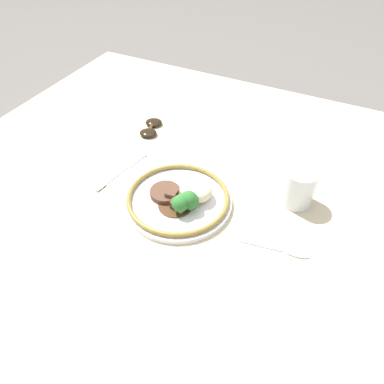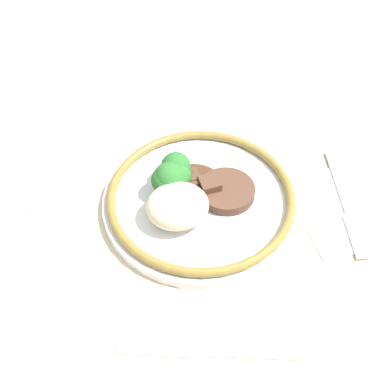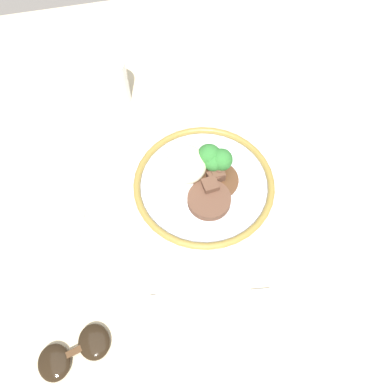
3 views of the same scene
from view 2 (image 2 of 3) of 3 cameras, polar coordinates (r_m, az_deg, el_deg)
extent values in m
plane|color=#5B5651|center=(0.73, 5.10, -3.80)|extent=(8.00, 8.00, 0.00)
cube|color=beige|center=(0.72, 5.18, -3.03)|extent=(1.27, 1.29, 0.03)
cube|color=white|center=(0.75, 17.26, -1.26)|extent=(0.18, 0.15, 0.00)
cylinder|color=white|center=(0.71, 0.94, -1.12)|extent=(0.26, 0.26, 0.01)
torus|color=olive|center=(0.70, 0.96, -0.45)|extent=(0.25, 0.25, 0.01)
ellipsoid|color=beige|center=(0.66, -1.46, -1.82)|extent=(0.08, 0.07, 0.05)
cylinder|color=brown|center=(0.70, 3.72, 0.08)|extent=(0.07, 0.07, 0.01)
cylinder|color=#51331E|center=(0.72, 0.19, 0.60)|extent=(0.08, 0.08, 0.00)
cube|color=brown|center=(0.71, -0.21, 1.31)|extent=(0.02, 0.02, 0.02)
cube|color=brown|center=(0.70, 1.90, 0.52)|extent=(0.03, 0.03, 0.03)
cube|color=brown|center=(0.71, -1.13, 1.24)|extent=(0.03, 0.03, 0.02)
cube|color=brown|center=(0.71, 0.25, 0.87)|extent=(0.03, 0.03, 0.02)
cylinder|color=#5B8E47|center=(0.71, -1.42, 0.64)|extent=(0.01, 0.01, 0.02)
sphere|color=#2D702D|center=(0.69, -1.45, 1.75)|extent=(0.03, 0.03, 0.03)
cylinder|color=#5B8E47|center=(0.70, -2.39, 0.27)|extent=(0.01, 0.01, 0.02)
sphere|color=#2D702D|center=(0.69, -2.45, 1.56)|extent=(0.04, 0.04, 0.04)
cylinder|color=#5B8E47|center=(0.70, -2.72, 0.11)|extent=(0.01, 0.01, 0.01)
sphere|color=#2D702D|center=(0.69, -2.78, 1.27)|extent=(0.04, 0.04, 0.04)
cylinder|color=#5B8E47|center=(0.72, -1.69, 1.47)|extent=(0.01, 0.01, 0.01)
sphere|color=#2D702D|center=(0.70, -1.74, 2.70)|extent=(0.04, 0.04, 0.04)
cube|color=#ADADB2|center=(0.76, 15.20, 1.10)|extent=(0.02, 0.11, 0.00)
cube|color=#ADADB2|center=(0.71, 17.04, -4.57)|extent=(0.03, 0.07, 0.00)
cube|color=#ADADB2|center=(0.60, 6.24, -16.93)|extent=(0.12, 0.04, 0.00)
cube|color=#ADADB2|center=(0.60, -3.82, -16.54)|extent=(0.09, 0.04, 0.00)
cube|color=#ADADB2|center=(0.74, -16.74, -1.97)|extent=(0.10, 0.02, 0.00)
camera|label=1|loc=(1.03, -37.17, 48.02)|focal=35.00mm
camera|label=3|loc=(0.55, 53.27, 38.28)|focal=35.00mm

